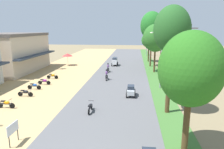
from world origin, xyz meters
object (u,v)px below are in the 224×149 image
parked_motorbike_third (34,86)px  motorbike_ahead_third (107,75)px  streetlamp_near (162,56)px  streetlamp_mid (150,43)px  median_tree_second (172,31)px  median_tree_third (156,38)px  utility_pole_near (189,55)px  median_tree_fourth (152,26)px  vendor_umbrella (67,55)px  utility_pole_far (161,45)px  parked_motorbike_fourth (44,81)px  median_tree_nearest (191,70)px  motorbike_ahead_fourth (108,68)px  parked_motorbike_second (25,92)px  street_signboard (13,130)px  car_van_white (115,61)px  parked_motorbike_nearest (6,103)px  median_tree_fifth (149,40)px  parked_motorbike_fifth (53,76)px  streetlamp_far (147,40)px  motorbike_ahead_second (90,107)px  car_hatchback_silver (131,90)px

parked_motorbike_third → motorbike_ahead_third: motorbike_ahead_third is taller
streetlamp_near → motorbike_ahead_third: 9.00m
streetlamp_near → streetlamp_mid: streetlamp_mid is taller
median_tree_second → median_tree_third: 18.32m
utility_pole_near → median_tree_fourth: bearing=104.7°
vendor_umbrella → utility_pole_far: size_ratio=0.29×
parked_motorbike_fourth → median_tree_nearest: 21.72m
parked_motorbike_third → motorbike_ahead_fourth: bearing=55.3°
parked_motorbike_second → street_signboard: bearing=-65.5°
car_van_white → vendor_umbrella: bearing=-175.4°
parked_motorbike_fourth → streetlamp_mid: bearing=51.5°
street_signboard → streetlamp_mid: size_ratio=0.20×
parked_motorbike_nearest → vendor_umbrella: bearing=93.8°
median_tree_fifth → streetlamp_mid: (0.14, -2.79, -0.54)m
parked_motorbike_second → parked_motorbike_third: same height
car_van_white → parked_motorbike_fifth: bearing=-123.9°
utility_pole_near → streetlamp_near: bearing=-159.5°
parked_motorbike_third → parked_motorbike_fifth: (0.11, 5.74, 0.00)m
parked_motorbike_fourth → motorbike_ahead_third: size_ratio=1.00×
parked_motorbike_nearest → parked_motorbike_second: bearing=89.3°
median_tree_second → streetlamp_far: size_ratio=1.29×
motorbike_ahead_fourth → street_signboard: bearing=-98.0°
street_signboard → streetlamp_far: (11.42, 48.11, 3.26)m
motorbike_ahead_second → median_tree_third: bearing=68.3°
parked_motorbike_nearest → motorbike_ahead_second: motorbike_ahead_second is taller
parked_motorbike_fifth → car_hatchback_silver: bearing=-29.9°
vendor_umbrella → streetlamp_mid: (17.41, 4.63, 2.18)m
motorbike_ahead_second → motorbike_ahead_fourth: motorbike_ahead_fourth is taller
median_tree_nearest → motorbike_ahead_third: 19.82m
utility_pole_far → car_hatchback_silver: size_ratio=4.27×
parked_motorbike_fifth → streetlamp_far: 34.22m
streetlamp_near → car_van_white: size_ratio=3.06×
parked_motorbike_fourth → median_tree_fourth: median_tree_fourth is taller
parked_motorbike_third → median_tree_nearest: (15.97, -11.89, 4.81)m
parked_motorbike_third → motorbike_ahead_second: 10.77m
parked_motorbike_nearest → parked_motorbike_third: (-0.28, 6.38, 0.00)m
streetlamp_near → streetlamp_far: (0.00, 33.31, 0.05)m
parked_motorbike_third → street_signboard: street_signboard is taller
street_signboard → motorbike_ahead_third: 18.68m
street_signboard → median_tree_nearest: size_ratio=0.20×
median_tree_fifth → streetlamp_far: 10.76m
parked_motorbike_second → parked_motorbike_fifth: 8.56m
motorbike_ahead_fourth → streetlamp_mid: bearing=52.8°
parked_motorbike_fifth → motorbike_ahead_fourth: (7.93, 5.89, 0.30)m
median_tree_fifth → parked_motorbike_third: bearing=-122.5°
streetlamp_far → car_hatchback_silver: streetlamp_far is taller
median_tree_third → motorbike_ahead_fourth: bearing=-173.3°
parked_motorbike_fourth → motorbike_ahead_fourth: motorbike_ahead_fourth is taller
street_signboard → median_tree_fifth: bearing=73.2°
motorbike_ahead_second → median_tree_nearest: bearing=-36.9°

